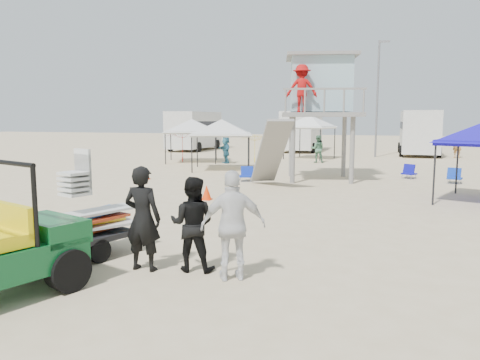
% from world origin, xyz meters
% --- Properties ---
extents(ground, '(140.00, 140.00, 0.00)m').
position_xyz_m(ground, '(0.00, 0.00, 0.00)').
color(ground, beige).
rests_on(ground, ground).
extents(surf_trailer, '(1.69, 2.31, 1.87)m').
position_xyz_m(surf_trailer, '(-1.92, 0.37, 0.76)').
color(surf_trailer, black).
rests_on(surf_trailer, ground).
extents(man_left, '(0.69, 0.46, 1.89)m').
position_xyz_m(man_left, '(-0.40, 0.07, 0.94)').
color(man_left, black).
rests_on(man_left, ground).
extents(man_mid, '(0.90, 0.74, 1.70)m').
position_xyz_m(man_mid, '(0.45, 0.32, 0.85)').
color(man_mid, black).
rests_on(man_mid, ground).
extents(man_right, '(1.18, 0.88, 1.87)m').
position_xyz_m(man_right, '(1.30, 0.07, 0.93)').
color(man_right, silver).
rests_on(man_right, ground).
extents(lifeguard_tower, '(3.98, 3.98, 5.33)m').
position_xyz_m(lifeguard_tower, '(0.81, 13.66, 3.97)').
color(lifeguard_tower, gray).
rests_on(lifeguard_tower, ground).
extents(canopy_white_a, '(3.76, 3.76, 3.06)m').
position_xyz_m(canopy_white_a, '(-4.59, 16.05, 2.51)').
color(canopy_white_a, black).
rests_on(canopy_white_a, ground).
extents(canopy_white_b, '(3.98, 3.98, 3.07)m').
position_xyz_m(canopy_white_b, '(-7.84, 19.70, 2.52)').
color(canopy_white_b, black).
rests_on(canopy_white_b, ground).
extents(canopy_white_c, '(3.34, 3.34, 3.31)m').
position_xyz_m(canopy_white_c, '(-1.23, 24.27, 2.76)').
color(canopy_white_c, black).
rests_on(canopy_white_c, ground).
extents(umbrella_a, '(2.77, 2.79, 1.94)m').
position_xyz_m(umbrella_a, '(-8.36, 19.40, 0.97)').
color(umbrella_a, red).
rests_on(umbrella_a, ground).
extents(umbrella_b, '(2.71, 2.71, 1.75)m').
position_xyz_m(umbrella_b, '(-3.97, 20.45, 0.87)').
color(umbrella_b, yellow).
rests_on(umbrella_b, ground).
extents(cone_near, '(0.34, 0.34, 0.50)m').
position_xyz_m(cone_near, '(-1.98, 7.21, 0.25)').
color(cone_near, '#F83707').
rests_on(cone_near, ground).
extents(cone_far, '(0.34, 0.34, 0.50)m').
position_xyz_m(cone_far, '(-6.51, 11.32, 0.25)').
color(cone_far, red).
rests_on(cone_far, ground).
extents(beach_chair_a, '(0.67, 0.73, 0.64)m').
position_xyz_m(beach_chair_a, '(-2.06, 12.14, 0.31)').
color(beach_chair_a, '#0F2DAC').
rests_on(beach_chair_a, ground).
extents(beach_chair_b, '(0.67, 0.72, 0.64)m').
position_xyz_m(beach_chair_b, '(6.49, 14.08, 0.31)').
color(beach_chair_b, '#1037B0').
rests_on(beach_chair_b, ground).
extents(beach_chair_c, '(0.72, 0.82, 0.64)m').
position_xyz_m(beach_chair_c, '(4.74, 15.24, 0.31)').
color(beach_chair_c, '#0E0FA0').
rests_on(beach_chair_c, ground).
extents(rv_far_left, '(2.64, 6.80, 3.25)m').
position_xyz_m(rv_far_left, '(-12.00, 29.99, 1.80)').
color(rv_far_left, silver).
rests_on(rv_far_left, ground).
extents(rv_mid_left, '(2.65, 6.50, 3.25)m').
position_xyz_m(rv_mid_left, '(-3.00, 31.49, 1.80)').
color(rv_mid_left, silver).
rests_on(rv_mid_left, ground).
extents(rv_mid_right, '(2.64, 7.00, 3.25)m').
position_xyz_m(rv_mid_right, '(6.00, 29.99, 1.80)').
color(rv_mid_right, silver).
rests_on(rv_mid_right, ground).
extents(light_pole_left, '(0.14, 0.14, 8.00)m').
position_xyz_m(light_pole_left, '(3.00, 27.00, 4.00)').
color(light_pole_left, slate).
rests_on(light_pole_left, ground).
extents(distant_beachgoers, '(14.98, 15.68, 1.78)m').
position_xyz_m(distant_beachgoers, '(1.23, 19.67, 0.85)').
color(distant_beachgoers, '#4C7F5E').
rests_on(distant_beachgoers, ground).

